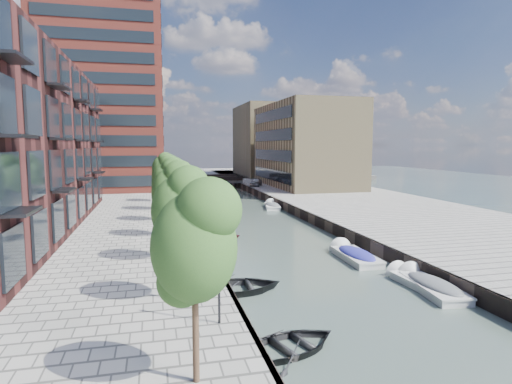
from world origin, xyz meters
name	(u,v)px	position (x,y,z in m)	size (l,w,h in m)	color
water	(239,214)	(0.00, 40.00, 0.00)	(300.00, 300.00, 0.00)	#38473F
quay_right	(365,205)	(16.00, 40.00, 0.50)	(20.00, 140.00, 1.00)	gray
quay_wall_left	(186,212)	(-6.10, 40.00, 0.50)	(0.25, 140.00, 1.00)	#332823
quay_wall_right	(289,208)	(6.10, 40.00, 0.50)	(0.25, 140.00, 1.00)	#332823
far_closure	(192,175)	(0.00, 100.00, 0.50)	(80.00, 40.00, 1.00)	gray
apartment_block	(20,145)	(-20.00, 30.00, 8.00)	(8.00, 38.00, 14.00)	black
tower	(103,95)	(-17.00, 65.00, 16.00)	(18.00, 18.00, 30.00)	maroon
tan_block_near	(305,145)	(16.00, 62.00, 8.00)	(12.00, 25.00, 14.00)	#8D7C56
tan_block_far	(266,141)	(16.00, 88.00, 9.00)	(12.00, 20.00, 16.00)	#8D7C56
bridge	(206,180)	(0.00, 72.00, 1.39)	(13.00, 6.00, 1.30)	gray
tree_0	(194,240)	(-8.50, 4.00, 5.31)	(2.50, 2.50, 5.95)	#382619
tree_1	(179,206)	(-8.50, 11.00, 5.31)	(2.50, 2.50, 5.95)	#382619
tree_2	(172,190)	(-8.50, 18.00, 5.31)	(2.50, 2.50, 5.95)	#382619
tree_3	(168,181)	(-8.50, 25.00, 5.31)	(2.50, 2.50, 5.95)	#382619
tree_4	(165,174)	(-8.50, 32.00, 5.31)	(2.50, 2.50, 5.95)	#382619
tree_5	(164,170)	(-8.50, 39.00, 5.31)	(2.50, 2.50, 5.95)	#382619
tree_6	(162,167)	(-8.50, 46.00, 5.31)	(2.50, 2.50, 5.95)	#382619
lamp_0	(219,261)	(-7.20, 8.00, 3.51)	(0.24, 0.24, 4.12)	black
lamp_1	(187,205)	(-7.20, 24.00, 3.51)	(0.24, 0.24, 4.12)	black
lamp_2	(176,186)	(-7.20, 40.00, 3.51)	(0.24, 0.24, 4.12)	black
sloop_0	(235,292)	(-5.40, 14.16, 0.00)	(3.66, 5.13, 1.06)	black
sloop_1	(290,351)	(-4.58, 7.05, 0.00)	(3.13, 4.38, 0.91)	black
sloop_2	(215,238)	(-4.57, 27.84, 0.00)	(3.07, 4.29, 0.89)	maroon
sloop_3	(199,216)	(-4.68, 39.90, 0.00)	(2.92, 4.09, 0.85)	white
sloop_4	(196,214)	(-4.90, 41.21, 0.00)	(3.02, 4.23, 0.88)	black
motorboat_1	(429,285)	(5.23, 12.08, 0.21)	(2.41, 5.39, 1.74)	beige
motorboat_2	(418,283)	(5.07, 12.92, 0.10)	(2.00, 5.00, 1.63)	silver
motorboat_3	(353,255)	(4.07, 19.06, 0.22)	(2.08, 5.49, 1.81)	silver
motorboat_4	(272,206)	(5.18, 44.28, 0.20)	(2.64, 5.22, 1.66)	white
car	(256,182)	(7.50, 62.80, 1.68)	(1.61, 4.01, 1.37)	gray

